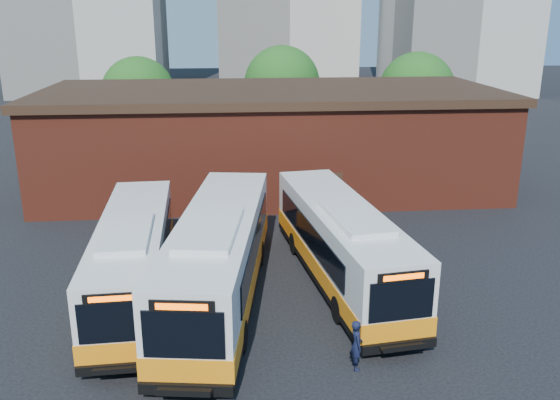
{
  "coord_description": "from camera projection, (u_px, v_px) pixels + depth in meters",
  "views": [
    {
      "loc": [
        -2.69,
        -17.66,
        10.89
      ],
      "look_at": [
        -0.51,
        7.31,
        2.99
      ],
      "focal_mm": 38.0,
      "sensor_mm": 36.0,
      "label": 1
    }
  ],
  "objects": [
    {
      "name": "transit_worker",
      "position": [
        357.0,
        345.0,
        18.82
      ],
      "size": [
        0.42,
        0.63,
        1.69
      ],
      "primitive_type": "imported",
      "rotation": [
        0.0,
        0.0,
        1.6
      ],
      "color": "black",
      "rests_on": "ground"
    },
    {
      "name": "bus_midwest",
      "position": [
        219.0,
        261.0,
        23.09
      ],
      "size": [
        4.63,
        13.88,
        3.73
      ],
      "rotation": [
        0.0,
        0.0,
        -0.14
      ],
      "color": "silver",
      "rests_on": "ground"
    },
    {
      "name": "tree_west",
      "position": [
        139.0,
        94.0,
        48.45
      ],
      "size": [
        6.0,
        6.0,
        7.65
      ],
      "color": "#382314",
      "rests_on": "ground"
    },
    {
      "name": "tree_east",
      "position": [
        417.0,
        90.0,
        49.35
      ],
      "size": [
        6.24,
        6.24,
        7.96
      ],
      "color": "#382314",
      "rests_on": "ground"
    },
    {
      "name": "ground",
      "position": [
        313.0,
        347.0,
        20.27
      ],
      "size": [
        220.0,
        220.0,
        0.0
      ],
      "primitive_type": "plane",
      "color": "black"
    },
    {
      "name": "bus_mideast",
      "position": [
        341.0,
        246.0,
        24.86
      ],
      "size": [
        4.25,
        12.97,
        3.48
      ],
      "rotation": [
        0.0,
        0.0,
        0.13
      ],
      "color": "silver",
      "rests_on": "ground"
    },
    {
      "name": "bus_west",
      "position": [
        134.0,
        261.0,
        23.53
      ],
      "size": [
        3.11,
        12.38,
        3.34
      ],
      "rotation": [
        0.0,
        0.0,
        0.05
      ],
      "color": "silver",
      "rests_on": "ground"
    },
    {
      "name": "depot_building",
      "position": [
        271.0,
        137.0,
        38.3
      ],
      "size": [
        28.6,
        12.6,
        6.4
      ],
      "color": "maroon",
      "rests_on": "ground"
    },
    {
      "name": "tree_mid",
      "position": [
        282.0,
        84.0,
        51.22
      ],
      "size": [
        6.56,
        6.56,
        8.36
      ],
      "color": "#382314",
      "rests_on": "ground"
    }
  ]
}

